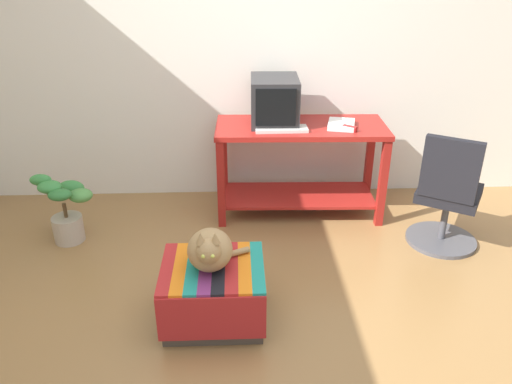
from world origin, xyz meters
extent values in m
plane|color=olive|center=(0.00, 0.00, 0.00)|extent=(14.00, 14.00, 0.00)
cube|color=silver|center=(0.00, 2.05, 1.30)|extent=(8.00, 0.10, 2.60)
cube|color=maroon|center=(-0.27, 1.38, 0.36)|extent=(0.06, 0.06, 0.73)
cube|color=maroon|center=(0.99, 1.34, 0.36)|extent=(0.06, 0.06, 0.73)
cube|color=maroon|center=(1.01, 1.82, 0.36)|extent=(0.06, 0.06, 0.73)
cube|color=maroon|center=(-0.26, 1.86, 0.36)|extent=(0.06, 0.06, 0.73)
cube|color=maroon|center=(0.37, 1.60, 0.15)|extent=(1.25, 0.52, 0.02)
cube|color=maroon|center=(0.37, 1.60, 0.75)|extent=(1.36, 0.60, 0.04)
cube|color=#28282B|center=(0.16, 1.67, 0.78)|extent=(0.27, 0.31, 0.02)
cube|color=#28282B|center=(0.16, 1.67, 0.95)|extent=(0.38, 0.45, 0.36)
cube|color=black|center=(0.15, 1.45, 0.96)|extent=(0.30, 0.02, 0.28)
cube|color=beige|center=(0.20, 1.48, 0.78)|extent=(0.40, 0.16, 0.02)
cube|color=white|center=(0.68, 1.55, 0.78)|extent=(0.26, 0.30, 0.04)
cube|color=#4C4238|center=(-0.30, 0.25, 0.18)|extent=(0.57, 0.49, 0.35)
cube|color=#AD2323|center=(-0.30, -0.02, 0.21)|extent=(0.60, 0.01, 0.28)
cube|color=#AD2323|center=(-0.56, 0.25, 0.36)|extent=(0.07, 0.53, 0.02)
cube|color=orange|center=(-0.48, 0.25, 0.36)|extent=(0.07, 0.53, 0.02)
cube|color=#1E897A|center=(-0.41, 0.25, 0.36)|extent=(0.07, 0.53, 0.02)
cube|color=#7A2D6B|center=(-0.33, 0.25, 0.36)|extent=(0.07, 0.53, 0.02)
cube|color=black|center=(-0.26, 0.25, 0.36)|extent=(0.07, 0.53, 0.02)
cube|color=#AD2323|center=(-0.18, 0.25, 0.36)|extent=(0.07, 0.53, 0.02)
cube|color=orange|center=(-0.11, 0.25, 0.36)|extent=(0.07, 0.53, 0.02)
cube|color=#1E897A|center=(-0.03, 0.25, 0.36)|extent=(0.07, 0.53, 0.02)
ellipsoid|color=#9E7A4C|center=(-0.30, 0.25, 0.48)|extent=(0.26, 0.31, 0.23)
sphere|color=#9E7A4C|center=(-0.30, 0.14, 0.55)|extent=(0.14, 0.14, 0.14)
cylinder|color=#9E7A4C|center=(-0.19, 0.34, 0.39)|extent=(0.24, 0.14, 0.04)
cone|color=#9E7A4C|center=(-0.34, 0.14, 0.63)|extent=(0.06, 0.06, 0.06)
cone|color=#9E7A4C|center=(-0.27, 0.14, 0.63)|extent=(0.06, 0.06, 0.06)
sphere|color=#C6D151|center=(-0.33, 0.07, 0.56)|extent=(0.02, 0.02, 0.02)
sphere|color=#C6D151|center=(-0.28, 0.07, 0.56)|extent=(0.02, 0.02, 0.02)
cylinder|color=#B7A893|center=(-1.44, 1.19, 0.10)|extent=(0.22, 0.22, 0.20)
cylinder|color=brown|center=(-1.44, 1.19, 0.26)|extent=(0.03, 0.03, 0.11)
ellipsoid|color=#4C8E42|center=(-1.29, 1.16, 0.40)|extent=(0.17, 0.15, 0.10)
ellipsoid|color=#38843D|center=(-1.40, 1.30, 0.38)|extent=(0.20, 0.13, 0.13)
ellipsoid|color=#38843D|center=(-1.51, 1.30, 0.37)|extent=(0.16, 0.11, 0.10)
ellipsoid|color=#38843D|center=(-1.56, 1.18, 0.52)|extent=(0.16, 0.08, 0.09)
ellipsoid|color=#38843D|center=(-1.49, 1.13, 0.48)|extent=(0.17, 0.15, 0.09)
ellipsoid|color=#2D7033|center=(-1.40, 1.07, 0.45)|extent=(0.17, 0.13, 0.08)
cylinder|color=#4C4C51|center=(1.41, 1.06, 0.01)|extent=(0.52, 0.52, 0.03)
cylinder|color=#4C4C51|center=(1.41, 1.06, 0.20)|extent=(0.05, 0.05, 0.34)
cube|color=black|center=(1.41, 1.06, 0.41)|extent=(0.58, 0.58, 0.08)
cube|color=black|center=(1.31, 0.90, 0.67)|extent=(0.35, 0.25, 0.44)
cube|color=#A31E1E|center=(0.72, 1.45, 0.79)|extent=(0.11, 0.09, 0.04)
cylinder|color=#2351B2|center=(0.73, 1.65, 0.77)|extent=(0.08, 0.12, 0.01)
camera|label=1|loc=(-0.14, -2.17, 2.02)|focal=35.16mm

